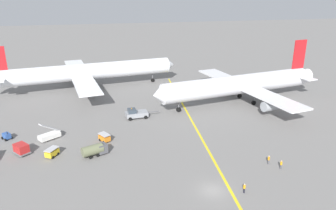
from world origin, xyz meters
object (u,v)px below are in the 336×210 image
object	(u,v)px
airliner_at_gate_left	(87,72)
pushback_tug	(136,113)
gse_container_dolly_flat	(21,149)
gse_stair_truck_yellow	(50,135)
gse_baggage_cart_trailing	(104,138)
ground_crew_marshaller_foreground	(269,160)
airliner_being_pushed	(240,85)
gse_baggage_cart_near_cluster	(52,152)
gse_gpu_cart_small	(7,136)
gse_fuel_bowser_stubby	(95,150)
ground_crew_wing_walker_right	(281,165)
ground_crew_ramp_agent_by_cones	(244,188)

from	to	relation	value
airliner_at_gate_left	pushback_tug	distance (m)	32.30
gse_container_dolly_flat	gse_stair_truck_yellow	distance (m)	7.44
gse_baggage_cart_trailing	ground_crew_marshaller_foreground	world-z (taller)	ground_crew_marshaller_foreground
pushback_tug	gse_container_dolly_flat	size ratio (longest dim) A/B	2.27
airliner_at_gate_left	airliner_being_pushed	distance (m)	49.22
gse_baggage_cart_near_cluster	gse_container_dolly_flat	bearing A→B (deg)	157.11
gse_baggage_cart_near_cluster	gse_gpu_cart_small	size ratio (longest dim) A/B	1.19
airliner_at_gate_left	gse_fuel_bowser_stubby	distance (m)	47.89
pushback_tug	gse_gpu_cart_small	distance (m)	29.78
gse_fuel_bowser_stubby	gse_gpu_cart_small	distance (m)	22.22
pushback_tug	gse_gpu_cart_small	size ratio (longest dim) A/B	3.33
gse_stair_truck_yellow	gse_baggage_cart_trailing	world-z (taller)	gse_stair_truck_yellow
airliner_at_gate_left	gse_gpu_cart_small	bearing A→B (deg)	-116.84
airliner_being_pushed	gse_gpu_cart_small	size ratio (longest dim) A/B	19.80
ground_crew_marshaller_foreground	gse_stair_truck_yellow	bearing A→B (deg)	152.36
pushback_tug	gse_fuel_bowser_stubby	size ratio (longest dim) A/B	1.68
airliner_being_pushed	gse_gpu_cart_small	bearing A→B (deg)	-170.65
ground_crew_wing_walker_right	pushback_tug	bearing A→B (deg)	124.79
airliner_being_pushed	ground_crew_wing_walker_right	xyz separation A→B (m)	(-9.07, -35.61, -4.51)
gse_baggage_cart_trailing	gse_gpu_cart_small	world-z (taller)	gse_gpu_cart_small
gse_container_dolly_flat	gse_baggage_cart_near_cluster	size ratio (longest dim) A/B	1.23
gse_baggage_cart_trailing	gse_container_dolly_flat	bearing A→B (deg)	-173.75
ground_crew_wing_walker_right	gse_baggage_cart_near_cluster	bearing A→B (deg)	159.53
ground_crew_marshaller_foreground	ground_crew_ramp_agent_by_cones	bearing A→B (deg)	-140.54
pushback_tug	ground_crew_ramp_agent_by_cones	bearing A→B (deg)	-71.83
gse_container_dolly_flat	airliner_at_gate_left	bearing A→B (deg)	72.70
ground_crew_wing_walker_right	airliner_at_gate_left	bearing A→B (deg)	118.42
ground_crew_ramp_agent_by_cones	ground_crew_marshaller_foreground	bearing A→B (deg)	39.46
airliner_at_gate_left	airliner_being_pushed	bearing A→B (deg)	-31.17
airliner_at_gate_left	gse_baggage_cart_near_cluster	distance (m)	46.78
pushback_tug	gse_fuel_bowser_stubby	world-z (taller)	pushback_tug
gse_stair_truck_yellow	gse_baggage_cart_trailing	size ratio (longest dim) A/B	1.54
airliner_at_gate_left	gse_baggage_cart_near_cluster	world-z (taller)	airliner_at_gate_left
airliner_being_pushed	gse_baggage_cart_trailing	xyz separation A→B (m)	(-39.37, -16.15, -4.56)
gse_container_dolly_flat	ground_crew_wing_walker_right	distance (m)	49.81
gse_gpu_cart_small	ground_crew_marshaller_foreground	size ratio (longest dim) A/B	1.50
gse_gpu_cart_small	ground_crew_wing_walker_right	bearing A→B (deg)	-26.80
gse_baggage_cart_trailing	airliner_at_gate_left	bearing A→B (deg)	93.77
airliner_at_gate_left	ground_crew_ramp_agent_by_cones	world-z (taller)	airliner_at_gate_left
gse_container_dolly_flat	gse_fuel_bowser_stubby	world-z (taller)	gse_fuel_bowser_stubby
ground_crew_wing_walker_right	gse_gpu_cart_small	bearing A→B (deg)	153.20
airliner_being_pushed	ground_crew_wing_walker_right	bearing A→B (deg)	-104.29
ground_crew_wing_walker_right	gse_container_dolly_flat	bearing A→B (deg)	159.22
pushback_tug	ground_crew_wing_walker_right	xyz separation A→B (m)	(21.67, -31.18, -0.26)
gse_baggage_cart_near_cluster	ground_crew_ramp_agent_by_cones	distance (m)	36.79
gse_fuel_bowser_stubby	ground_crew_marshaller_foreground	size ratio (longest dim) A/B	2.97
gse_fuel_bowser_stubby	ground_crew_marshaller_foreground	bearing A→B (deg)	-19.77
gse_baggage_cart_near_cluster	ground_crew_marshaller_foreground	xyz separation A→B (m)	(39.41, -13.01, 0.06)
airliner_at_gate_left	gse_stair_truck_yellow	bearing A→B (deg)	-103.15
airliner_being_pushed	pushback_tug	distance (m)	31.34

